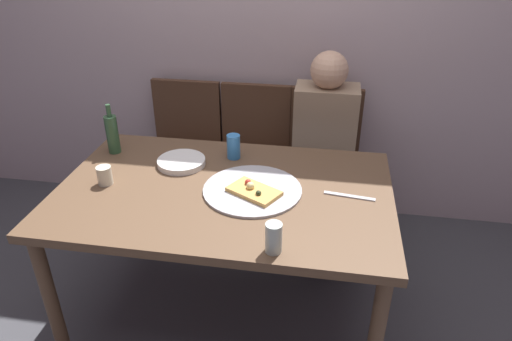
{
  "coord_description": "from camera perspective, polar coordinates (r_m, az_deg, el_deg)",
  "views": [
    {
      "loc": [
        0.43,
        -1.72,
        1.82
      ],
      "look_at": [
        0.13,
        0.1,
        0.8
      ],
      "focal_mm": 32.64,
      "sensor_mm": 36.0,
      "label": 1
    }
  ],
  "objects": [
    {
      "name": "chair_left",
      "position": [
        3.03,
        -8.84,
        3.18
      ],
      "size": [
        0.44,
        0.44,
        0.9
      ],
      "rotation": [
        0.0,
        0.0,
        3.14
      ],
      "color": "#472D1E",
      "rests_on": "ground_plane"
    },
    {
      "name": "chair_right",
      "position": [
        2.9,
        8.19,
        1.93
      ],
      "size": [
        0.44,
        0.44,
        0.9
      ],
      "rotation": [
        0.0,
        0.0,
        3.14
      ],
      "color": "#472D1E",
      "rests_on": "ground_plane"
    },
    {
      "name": "soda_can",
      "position": [
        2.3,
        -2.77,
        2.95
      ],
      "size": [
        0.07,
        0.07,
        0.12
      ],
      "primitive_type": "cylinder",
      "color": "#337AC1",
      "rests_on": "dining_table"
    },
    {
      "name": "wine_bottle",
      "position": [
        2.44,
        -17.21,
        4.36
      ],
      "size": [
        0.06,
        0.06,
        0.26
      ],
      "color": "#2D5133",
      "rests_on": "dining_table"
    },
    {
      "name": "table_knife",
      "position": [
        2.04,
        11.38,
        -3.09
      ],
      "size": [
        0.22,
        0.05,
        0.01
      ],
      "primitive_type": "cube",
      "rotation": [
        0.0,
        0.0,
        6.15
      ],
      "color": "#B7B7BC",
      "rests_on": "dining_table"
    },
    {
      "name": "dining_table",
      "position": [
        2.11,
        -3.88,
        -4.03
      ],
      "size": [
        1.48,
        0.94,
        0.75
      ],
      "color": "brown",
      "rests_on": "ground_plane"
    },
    {
      "name": "pizza_slice_last",
      "position": [
        2.0,
        -0.29,
        -2.48
      ],
      "size": [
        0.26,
        0.22,
        0.05
      ],
      "color": "tan",
      "rests_on": "pizza_tray"
    },
    {
      "name": "pizza_tray",
      "position": [
        2.04,
        -0.46,
        -2.43
      ],
      "size": [
        0.43,
        0.43,
        0.01
      ],
      "primitive_type": "cylinder",
      "color": "#ADADB2",
      "rests_on": "dining_table"
    },
    {
      "name": "tumbler_far",
      "position": [
        1.67,
        2.17,
        -8.24
      ],
      "size": [
        0.06,
        0.06,
        0.12
      ],
      "primitive_type": "cylinder",
      "color": "#B7C6BC",
      "rests_on": "dining_table"
    },
    {
      "name": "guest_in_sweater",
      "position": [
        2.71,
        8.25,
        2.9
      ],
      "size": [
        0.36,
        0.56,
        1.17
      ],
      "rotation": [
        0.0,
        0.0,
        3.14
      ],
      "color": "#937A60",
      "rests_on": "ground_plane"
    },
    {
      "name": "back_wall",
      "position": [
        2.92,
        0.85,
        18.78
      ],
      "size": [
        6.0,
        0.1,
        2.6
      ],
      "primitive_type": "cube",
      "color": "#B29EA3",
      "rests_on": "ground_plane"
    },
    {
      "name": "tumbler_near",
      "position": [
        2.19,
        -18.07,
        -0.57
      ],
      "size": [
        0.07,
        0.07,
        0.09
      ],
      "primitive_type": "cylinder",
      "color": "beige",
      "rests_on": "dining_table"
    },
    {
      "name": "plate_stack",
      "position": [
        2.28,
        -9.13,
        1.04
      ],
      "size": [
        0.23,
        0.23,
        0.03
      ],
      "primitive_type": "cylinder",
      "color": "white",
      "rests_on": "dining_table"
    },
    {
      "name": "ground_plane",
      "position": [
        2.54,
        -3.36,
        -16.82
      ],
      "size": [
        8.0,
        8.0,
        0.0
      ],
      "primitive_type": "plane",
      "color": "#424247"
    },
    {
      "name": "chair_middle",
      "position": [
        2.93,
        -0.35,
        2.59
      ],
      "size": [
        0.44,
        0.44,
        0.9
      ],
      "rotation": [
        0.0,
        0.0,
        3.14
      ],
      "color": "#472D1E",
      "rests_on": "ground_plane"
    }
  ]
}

